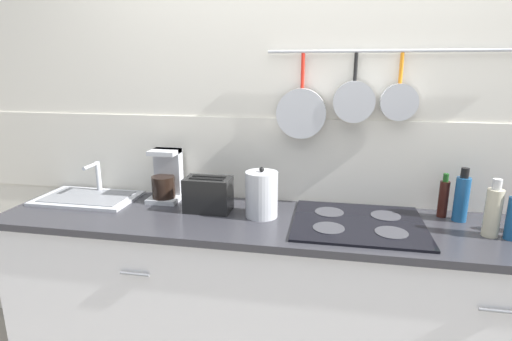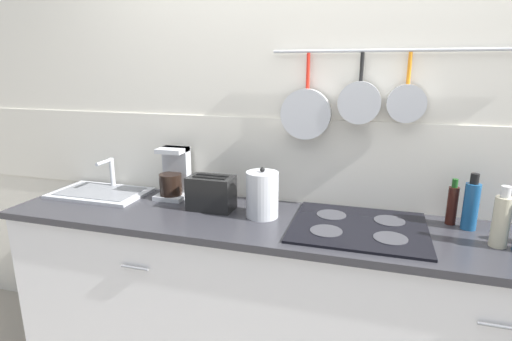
% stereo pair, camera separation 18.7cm
% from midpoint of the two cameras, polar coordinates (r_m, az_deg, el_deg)
% --- Properties ---
extents(wall_back, '(7.20, 0.14, 2.60)m').
position_cam_midpoint_polar(wall_back, '(2.13, 11.62, 4.44)').
color(wall_back, silver).
rests_on(wall_back, ground_plane).
extents(cabinet_base, '(3.02, 0.56, 0.89)m').
position_cam_midpoint_polar(cabinet_base, '(2.14, 9.50, -19.68)').
color(cabinet_base, silver).
rests_on(cabinet_base, ground_plane).
extents(countertop, '(3.06, 0.59, 0.03)m').
position_cam_midpoint_polar(countertop, '(1.91, 10.08, -8.10)').
color(countertop, '#2D2D33').
rests_on(countertop, cabinet_base).
extents(sink_basin, '(0.53, 0.33, 0.19)m').
position_cam_midpoint_polar(sink_basin, '(2.45, -19.25, -2.84)').
color(sink_basin, '#B7BABF').
rests_on(sink_basin, countertop).
extents(coffee_maker, '(0.16, 0.18, 0.28)m').
position_cam_midpoint_polar(coffee_maker, '(2.27, -9.32, -0.87)').
color(coffee_maker, '#B7BABF').
rests_on(coffee_maker, countertop).
extents(toaster, '(0.25, 0.14, 0.18)m').
position_cam_midpoint_polar(toaster, '(2.05, -3.82, -3.25)').
color(toaster, black).
rests_on(toaster, countertop).
extents(kettle, '(0.16, 0.16, 0.25)m').
position_cam_midpoint_polar(kettle, '(1.94, 3.67, -3.48)').
color(kettle, '#B7BABF').
rests_on(kettle, countertop).
extents(cooktop, '(0.60, 0.52, 0.01)m').
position_cam_midpoint_polar(cooktop, '(1.92, 17.23, -7.77)').
color(cooktop, black).
rests_on(cooktop, countertop).
extents(bottle_cooking_wine, '(0.05, 0.05, 0.22)m').
position_cam_midpoint_polar(bottle_cooking_wine, '(2.11, 28.58, -4.31)').
color(bottle_cooking_wine, '#33140F').
rests_on(bottle_cooking_wine, countertop).
extents(bottle_sesame_oil, '(0.07, 0.07, 0.26)m').
position_cam_midpoint_polar(bottle_sesame_oil, '(2.08, 30.70, -4.29)').
color(bottle_sesame_oil, navy).
rests_on(bottle_sesame_oil, countertop).
extents(bottle_dish_soap, '(0.07, 0.07, 0.26)m').
position_cam_midpoint_polar(bottle_dish_soap, '(1.95, 34.05, -5.95)').
color(bottle_dish_soap, '#BFB799').
rests_on(bottle_dish_soap, countertop).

